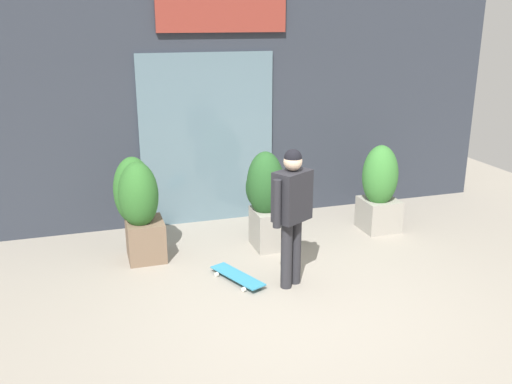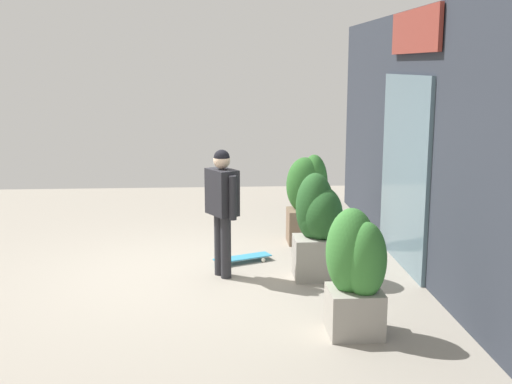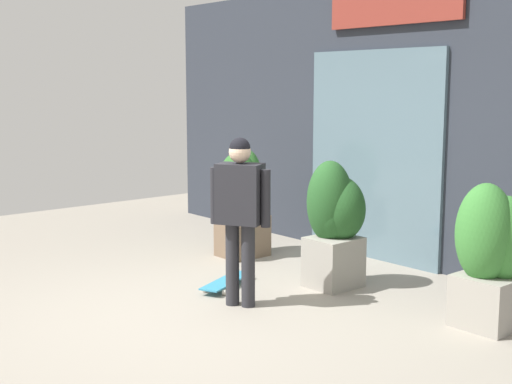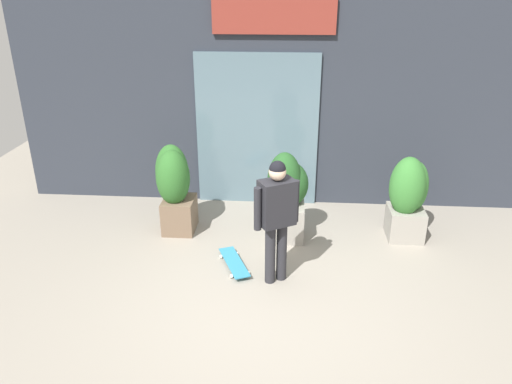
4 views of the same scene
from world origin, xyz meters
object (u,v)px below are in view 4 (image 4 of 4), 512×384
object	(u,v)px
skateboarder	(277,211)
planter_box_mid	(287,192)
planter_box_right	(174,185)
skateboard	(234,262)
planter_box_left	(409,196)

from	to	relation	value
skateboarder	planter_box_mid	distance (m)	1.21
planter_box_right	planter_box_mid	xyz separation A→B (m)	(1.66, -0.12, -0.00)
skateboard	planter_box_right	xyz separation A→B (m)	(-0.99, 1.02, 0.66)
planter_box_mid	skateboard	bearing A→B (deg)	-126.62
planter_box_left	skateboard	bearing A→B (deg)	-157.46
skateboarder	planter_box_left	size ratio (longest dim) A/B	1.27
planter_box_right	skateboarder	bearing A→B (deg)	-39.73
skateboard	planter_box_mid	size ratio (longest dim) A/B	0.61
skateboard	planter_box_right	size ratio (longest dim) A/B	0.62
planter_box_right	skateboard	bearing A→B (deg)	-45.75
skateboarder	planter_box_left	xyz separation A→B (m)	(1.85, 1.27, -0.32)
skateboarder	planter_box_left	distance (m)	2.27
planter_box_left	planter_box_mid	xyz separation A→B (m)	(-1.74, -0.10, 0.06)
planter_box_right	planter_box_mid	world-z (taller)	planter_box_mid
planter_box_left	planter_box_right	bearing A→B (deg)	179.71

